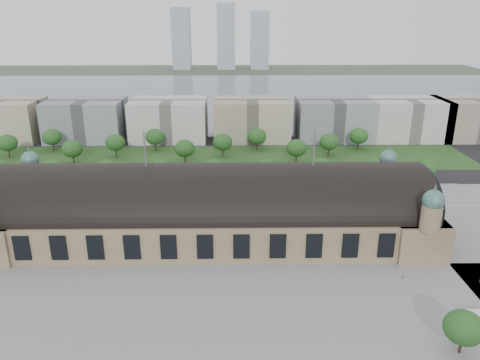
{
  "coord_description": "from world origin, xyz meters",
  "views": [
    {
      "loc": [
        8.63,
        -146.25,
        73.18
      ],
      "look_at": [
        11.13,
        18.42,
        14.0
      ],
      "focal_mm": 35.0,
      "sensor_mm": 36.0,
      "label": 1
    }
  ],
  "objects_px": {
    "petrol_station": "(102,169)",
    "pedestrian_0": "(403,278)",
    "traffic_car_6": "(372,197)",
    "parked_car_2": "(47,207)",
    "parked_car_5": "(165,210)",
    "bus_west": "(151,197)",
    "parked_car_1": "(36,207)",
    "parked_car_6": "(162,210)",
    "parked_car_0": "(46,211)",
    "van_south": "(478,317)",
    "parked_car_3": "(76,207)",
    "bus_east": "(247,202)",
    "traffic_car_1": "(40,193)",
    "parked_car_4": "(80,210)",
    "traffic_car_5": "(300,186)",
    "traffic_car_2": "(63,198)",
    "bus_mid": "(223,198)",
    "traffic_car_3": "(162,191)",
    "traffic_car_4": "(203,195)"
  },
  "relations": [
    {
      "from": "traffic_car_6",
      "to": "parked_car_6",
      "type": "bearing_deg",
      "value": -84.99
    },
    {
      "from": "traffic_car_2",
      "to": "bus_west",
      "type": "relative_size",
      "value": 0.44
    },
    {
      "from": "traffic_car_3",
      "to": "parked_car_5",
      "type": "height_order",
      "value": "parked_car_5"
    },
    {
      "from": "parked_car_2",
      "to": "parked_car_5",
      "type": "relative_size",
      "value": 0.94
    },
    {
      "from": "parked_car_0",
      "to": "van_south",
      "type": "height_order",
      "value": "van_south"
    },
    {
      "from": "traffic_car_6",
      "to": "bus_west",
      "type": "distance_m",
      "value": 91.42
    },
    {
      "from": "bus_east",
      "to": "parked_car_4",
      "type": "bearing_deg",
      "value": 96.47
    },
    {
      "from": "traffic_car_2",
      "to": "parked_car_3",
      "type": "relative_size",
      "value": 1.36
    },
    {
      "from": "parked_car_5",
      "to": "pedestrian_0",
      "type": "relative_size",
      "value": 3.29
    },
    {
      "from": "parked_car_0",
      "to": "parked_car_1",
      "type": "bearing_deg",
      "value": -155.36
    },
    {
      "from": "parked_car_1",
      "to": "parked_car_4",
      "type": "distance_m",
      "value": 18.36
    },
    {
      "from": "parked_car_6",
      "to": "traffic_car_1",
      "type": "bearing_deg",
      "value": -144.21
    },
    {
      "from": "parked_car_3",
      "to": "van_south",
      "type": "bearing_deg",
      "value": 24.89
    },
    {
      "from": "traffic_car_1",
      "to": "parked_car_5",
      "type": "bearing_deg",
      "value": -109.0
    },
    {
      "from": "petrol_station",
      "to": "traffic_car_6",
      "type": "height_order",
      "value": "petrol_station"
    },
    {
      "from": "traffic_car_3",
      "to": "bus_west",
      "type": "relative_size",
      "value": 0.37
    },
    {
      "from": "parked_car_0",
      "to": "bus_east",
      "type": "height_order",
      "value": "bus_east"
    },
    {
      "from": "traffic_car_4",
      "to": "parked_car_1",
      "type": "bearing_deg",
      "value": -88.07
    },
    {
      "from": "parked_car_2",
      "to": "pedestrian_0",
      "type": "relative_size",
      "value": 3.08
    },
    {
      "from": "traffic_car_2",
      "to": "bus_east",
      "type": "bearing_deg",
      "value": 88.1
    },
    {
      "from": "bus_west",
      "to": "traffic_car_4",
      "type": "bearing_deg",
      "value": -75.22
    },
    {
      "from": "bus_east",
      "to": "parked_car_5",
      "type": "bearing_deg",
      "value": 102.76
    },
    {
      "from": "bus_east",
      "to": "bus_west",
      "type": "bearing_deg",
      "value": 84.87
    },
    {
      "from": "bus_east",
      "to": "parked_car_1",
      "type": "bearing_deg",
      "value": 93.54
    },
    {
      "from": "traffic_car_1",
      "to": "parked_car_0",
      "type": "bearing_deg",
      "value": -153.28
    },
    {
      "from": "petrol_station",
      "to": "pedestrian_0",
      "type": "relative_size",
      "value": 8.45
    },
    {
      "from": "traffic_car_5",
      "to": "traffic_car_6",
      "type": "height_order",
      "value": "traffic_car_6"
    },
    {
      "from": "petrol_station",
      "to": "van_south",
      "type": "distance_m",
      "value": 168.17
    },
    {
      "from": "parked_car_1",
      "to": "parked_car_3",
      "type": "bearing_deg",
      "value": 51.19
    },
    {
      "from": "parked_car_5",
      "to": "pedestrian_0",
      "type": "xyz_separation_m",
      "value": [
        75.41,
        -50.75,
        0.07
      ]
    },
    {
      "from": "parked_car_4",
      "to": "traffic_car_6",
      "type": "bearing_deg",
      "value": 58.92
    },
    {
      "from": "bus_mid",
      "to": "bus_east",
      "type": "relative_size",
      "value": 1.0
    },
    {
      "from": "traffic_car_4",
      "to": "parked_car_4",
      "type": "distance_m",
      "value": 49.1
    },
    {
      "from": "parked_car_1",
      "to": "parked_car_0",
      "type": "bearing_deg",
      "value": 13.3
    },
    {
      "from": "traffic_car_6",
      "to": "bus_east",
      "type": "relative_size",
      "value": 0.46
    },
    {
      "from": "parked_car_2",
      "to": "parked_car_4",
      "type": "height_order",
      "value": "parked_car_4"
    },
    {
      "from": "pedestrian_0",
      "to": "traffic_car_1",
      "type": "bearing_deg",
      "value": 156.12
    },
    {
      "from": "bus_east",
      "to": "bus_mid",
      "type": "bearing_deg",
      "value": 72.7
    },
    {
      "from": "parked_car_3",
      "to": "parked_car_2",
      "type": "bearing_deg",
      "value": -124.28
    },
    {
      "from": "parked_car_1",
      "to": "parked_car_6",
      "type": "bearing_deg",
      "value": 46.62
    },
    {
      "from": "petrol_station",
      "to": "parked_car_2",
      "type": "height_order",
      "value": "petrol_station"
    },
    {
      "from": "traffic_car_6",
      "to": "bus_mid",
      "type": "distance_m",
      "value": 62.15
    },
    {
      "from": "parked_car_6",
      "to": "pedestrian_0",
      "type": "xyz_separation_m",
      "value": [
        76.7,
        -50.75,
        0.15
      ]
    },
    {
      "from": "traffic_car_6",
      "to": "van_south",
      "type": "height_order",
      "value": "van_south"
    },
    {
      "from": "parked_car_3",
      "to": "parked_car_1",
      "type": "bearing_deg",
      "value": -124.28
    },
    {
      "from": "traffic_car_5",
      "to": "parked_car_5",
      "type": "bearing_deg",
      "value": 107.29
    },
    {
      "from": "traffic_car_5",
      "to": "pedestrian_0",
      "type": "bearing_deg",
      "value": -173.59
    },
    {
      "from": "traffic_car_1",
      "to": "traffic_car_2",
      "type": "relative_size",
      "value": 0.73
    },
    {
      "from": "bus_west",
      "to": "van_south",
      "type": "distance_m",
      "value": 124.45
    },
    {
      "from": "parked_car_1",
      "to": "bus_mid",
      "type": "xyz_separation_m",
      "value": [
        73.65,
        5.44,
        0.93
      ]
    }
  ]
}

